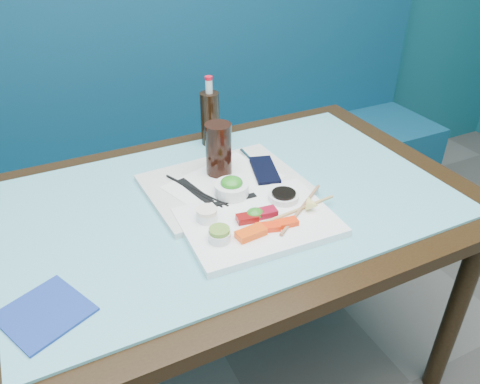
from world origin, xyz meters
name	(u,v)px	position (x,y,z in m)	size (l,w,h in m)	color
booth_bench	(153,177)	(0.00, 2.29, 0.37)	(3.00, 0.56, 1.17)	navy
dining_table	(229,224)	(0.00, 1.45, 0.67)	(1.40, 0.90, 0.75)	black
glass_top	(229,199)	(0.00, 1.45, 0.75)	(1.22, 0.76, 0.01)	#61B4C3
sashimi_plate	(258,222)	(0.01, 1.30, 0.77)	(0.39, 0.28, 0.02)	white
salmon_left	(251,233)	(-0.04, 1.24, 0.79)	(0.07, 0.04, 0.02)	#FF4A0A
salmon_mid	(268,227)	(0.01, 1.25, 0.79)	(0.06, 0.03, 0.01)	#F92D09
salmon_right	(286,223)	(0.06, 1.24, 0.79)	(0.06, 0.03, 0.01)	#FC350A
tuna_left	(247,218)	(-0.02, 1.30, 0.79)	(0.05, 0.03, 0.02)	maroon
tuna_right	(266,213)	(0.04, 1.30, 0.79)	(0.06, 0.03, 0.02)	maroon
seaweed_garnish	(255,213)	(0.01, 1.31, 0.79)	(0.05, 0.04, 0.03)	#2A7F1D
ramekin_wasabi	(220,236)	(-0.11, 1.26, 0.79)	(0.06, 0.06, 0.02)	white
wasabi_fill	(219,230)	(-0.11, 1.26, 0.81)	(0.05, 0.05, 0.01)	olive
ramekin_ginger	(207,216)	(-0.11, 1.35, 0.79)	(0.05, 0.05, 0.02)	white
ginger_fill	(207,211)	(-0.11, 1.35, 0.81)	(0.05, 0.05, 0.01)	#F9E6CC
soy_dish	(284,197)	(0.12, 1.35, 0.79)	(0.08, 0.08, 0.02)	white
soy_fill	(284,193)	(0.12, 1.35, 0.80)	(0.07, 0.07, 0.01)	black
lemon_wedge	(313,205)	(0.16, 1.27, 0.80)	(0.04, 0.04, 0.03)	#F7EA75
chopstick_sleeve	(235,200)	(0.00, 1.40, 0.78)	(0.12, 0.02, 0.00)	black
wooden_chopstick_a	(298,210)	(0.12, 1.28, 0.78)	(0.01, 0.01, 0.24)	tan
wooden_chopstick_b	(301,209)	(0.13, 1.28, 0.78)	(0.01, 0.01, 0.26)	#A06D4B
serving_tray	(224,184)	(0.01, 1.51, 0.77)	(0.44, 0.33, 0.02)	silver
paper_placemat	(224,182)	(0.01, 1.51, 0.78)	(0.30, 0.21, 0.00)	white
seaweed_bowl	(232,190)	(0.00, 1.43, 0.79)	(0.10, 0.10, 0.04)	white
seaweed_salad	(232,183)	(0.00, 1.43, 0.82)	(0.06, 0.06, 0.03)	#29891F
cola_glass	(219,149)	(0.02, 1.56, 0.85)	(0.08, 0.08, 0.16)	black
navy_pouch	(264,170)	(0.15, 1.51, 0.78)	(0.07, 0.16, 0.01)	black
fork	(247,156)	(0.14, 1.61, 0.78)	(0.01, 0.01, 0.09)	silver
black_chopstick_a	(193,191)	(-0.09, 1.50, 0.78)	(0.01, 0.01, 0.24)	black
black_chopstick_b	(196,190)	(-0.08, 1.50, 0.78)	(0.01, 0.01, 0.25)	black
tray_sleeve	(195,191)	(-0.08, 1.50, 0.78)	(0.03, 0.16, 0.00)	black
cola_bottle_body	(210,119)	(0.09, 1.79, 0.85)	(0.06, 0.06, 0.18)	black
cola_bottle_neck	(209,86)	(0.09, 1.79, 0.96)	(0.02, 0.02, 0.04)	silver
cola_bottle_cap	(209,78)	(0.09, 1.79, 0.99)	(0.03, 0.03, 0.01)	red
blue_napkin	(45,313)	(-0.52, 1.22, 0.76)	(0.16, 0.16, 0.01)	navy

